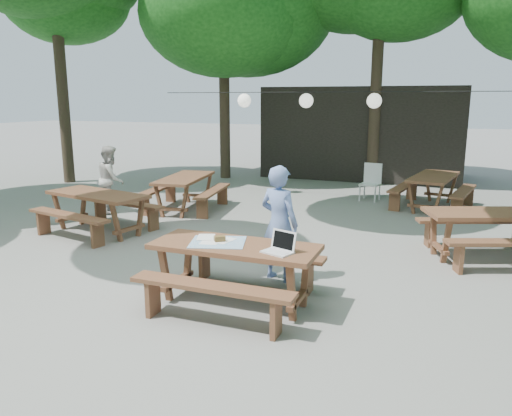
{
  "coord_description": "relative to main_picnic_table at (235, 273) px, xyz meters",
  "views": [
    {
      "loc": [
        3.09,
        -5.77,
        2.45
      ],
      "look_at": [
        0.79,
        0.16,
        1.05
      ],
      "focal_mm": 35.0,
      "sensor_mm": 36.0,
      "label": 1
    }
  ],
  "objects": [
    {
      "name": "paper_lanterns",
      "position": [
        -0.97,
        6.54,
        2.02
      ],
      "size": [
        9.0,
        0.34,
        0.38
      ],
      "color": "black",
      "rests_on": "ground"
    },
    {
      "name": "picnic_table_far_e",
      "position": [
        2.01,
        6.61,
        0.0
      ],
      "size": [
        1.88,
        2.14,
        0.75
      ],
      "rotation": [
        0.0,
        0.0,
        1.4
      ],
      "color": "brown",
      "rests_on": "ground"
    },
    {
      "name": "picnic_table_ne",
      "position": [
        3.01,
        3.05,
        0.0
      ],
      "size": [
        2.34,
        2.16,
        0.75
      ],
      "rotation": [
        0.0,
        0.0,
        0.37
      ],
      "color": "brown",
      "rests_on": "ground"
    },
    {
      "name": "woman",
      "position": [
        0.22,
        0.99,
        0.41
      ],
      "size": [
        0.66,
        0.53,
        1.59
      ],
      "primitive_type": "imported",
      "rotation": [
        0.0,
        0.0,
        2.85
      ],
      "color": "#6D86C6",
      "rests_on": "ground"
    },
    {
      "name": "ground",
      "position": [
        -0.79,
        0.54,
        -0.39
      ],
      "size": [
        80.0,
        80.0,
        0.0
      ],
      "primitive_type": "plane",
      "color": "slate",
      "rests_on": "ground"
    },
    {
      "name": "picnic_table_far_w",
      "position": [
        -3.16,
        4.42,
        0.0
      ],
      "size": [
        1.86,
        2.12,
        0.75
      ],
      "rotation": [
        0.0,
        0.0,
        1.73
      ],
      "color": "brown",
      "rests_on": "ground"
    },
    {
      "name": "tabletop_clutter",
      "position": [
        -0.23,
        0.01,
        0.37
      ],
      "size": [
        0.78,
        0.72,
        0.08
      ],
      "color": "teal",
      "rests_on": "main_picnic_table"
    },
    {
      "name": "plastic_chair",
      "position": [
        0.55,
        7.0,
        -0.13
      ],
      "size": [
        0.5,
        0.5,
        0.9
      ],
      "rotation": [
        0.0,
        0.0,
        -0.14
      ],
      "color": "silver",
      "rests_on": "ground"
    },
    {
      "name": "laptop",
      "position": [
        0.6,
        -0.09,
        0.42
      ],
      "size": [
        0.4,
        0.36,
        0.24
      ],
      "rotation": [
        0.0,
        0.0,
        -0.34
      ],
      "color": "white",
      "rests_on": "main_picnic_table"
    },
    {
      "name": "second_person",
      "position": [
        -4.54,
        3.65,
        0.34
      ],
      "size": [
        0.83,
        0.89,
        1.46
      ],
      "primitive_type": "imported",
      "rotation": [
        0.0,
        0.0,
        2.08
      ],
      "color": "beige",
      "rests_on": "ground"
    },
    {
      "name": "picnic_table_nw",
      "position": [
        -3.69,
        2.12,
        0.0
      ],
      "size": [
        2.19,
        1.95,
        0.75
      ],
      "rotation": [
        0.0,
        0.0,
        -0.21
      ],
      "color": "brown",
      "rests_on": "ground"
    },
    {
      "name": "pavilion",
      "position": [
        -0.29,
        11.04,
        1.01
      ],
      "size": [
        6.0,
        3.0,
        2.8
      ],
      "primitive_type": "cube",
      "color": "black",
      "rests_on": "ground"
    },
    {
      "name": "main_picnic_table",
      "position": [
        0.0,
        0.0,
        0.0
      ],
      "size": [
        2.0,
        1.58,
        0.75
      ],
      "color": "brown",
      "rests_on": "ground"
    }
  ]
}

